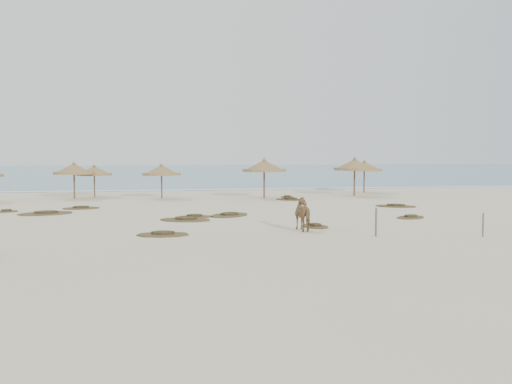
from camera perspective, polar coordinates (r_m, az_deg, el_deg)
The scene contains 24 objects.
ground at distance 25.86m, azimuth -3.30°, elevation -3.55°, with size 160.00×160.00×0.00m, color beige.
ocean at distance 100.56m, azimuth -8.47°, elevation 2.02°, with size 200.00×100.00×0.01m, color #2C6684.
foam_line at distance 51.66m, azimuth -6.78°, elevation 0.21°, with size 70.00×0.60×0.01m, color white.
palapa_1 at distance 45.09m, azimuth -15.88°, elevation 2.01°, with size 3.52×3.52×2.51m.
palapa_2 at distance 43.78m, azimuth -17.75°, elevation 2.16°, with size 3.36×3.36×2.75m.
palapa_3 at distance 42.44m, azimuth -9.43°, elevation 2.10°, with size 3.26×3.26×2.62m.
palapa_4 at distance 42.08m, azimuth 0.82°, elevation 2.57°, with size 3.57×3.57×3.02m.
palapa_5 at distance 48.91m, azimuth 10.78°, elevation 2.49°, with size 3.85×3.85×2.79m.
palapa_6 at distance 44.95m, azimuth 9.83°, elevation 2.64°, with size 3.96×3.96×3.06m.
horse at distance 24.78m, azimuth 4.95°, elevation -2.23°, with size 0.77×1.69×1.42m, color olive.
fence_post_near at distance 23.47m, azimuth 11.91°, elevation -2.99°, with size 0.09×0.09×1.14m, color #63594A.
fence_post_far at distance 24.69m, azimuth 21.75°, elevation -3.06°, with size 0.07×0.07×0.96m, color #63594A.
scrub_1 at distance 33.40m, azimuth -20.28°, elevation -1.99°, with size 3.46×2.87×0.16m.
scrub_2 at distance 29.89m, azimuth -6.19°, elevation -2.44°, with size 2.02×1.43×0.16m.
scrub_3 at distance 30.54m, azimuth -2.67°, elevation -2.29°, with size 2.99×3.13×0.16m.
scrub_4 at distance 30.52m, azimuth 15.21°, elevation -2.43°, with size 2.20×2.06×0.16m.
scrub_5 at distance 36.61m, azimuth 13.81°, elevation -1.35°, with size 3.03×2.74×0.16m.
scrub_6 at distance 35.84m, azimuth -17.09°, elevation -1.53°, with size 2.33×1.67×0.16m.
scrub_7 at distance 40.62m, azimuth 3.47°, elevation -0.73°, with size 2.60×2.54×0.16m.
scrub_8 at distance 35.30m, azimuth -23.71°, elevation -1.77°, with size 1.59×1.43×0.16m.
scrub_9 at distance 28.63m, azimuth -7.08°, elevation -2.73°, with size 3.02×2.48×0.16m.
scrub_10 at distance 42.75m, azimuth 3.17°, elevation -0.49°, with size 1.10×1.60×0.16m.
scrub_11 at distance 23.66m, azimuth -9.30°, elevation -4.18°, with size 2.26×1.59×0.16m.
scrub_12 at distance 26.05m, azimuth 5.90°, elevation -3.39°, with size 1.45×1.86×0.16m.
Camera 1 is at (-3.08, -25.45, 3.39)m, focal length 40.00 mm.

